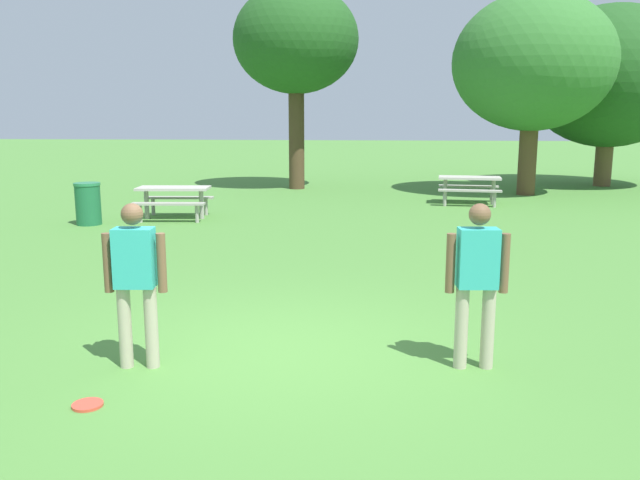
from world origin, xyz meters
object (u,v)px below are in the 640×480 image
Objects in this scene: frisbee at (88,405)px; trash_can_beside_table at (88,204)px; person_catcher at (477,275)px; picnic_table_near at (174,196)px; tree_broad_center at (533,63)px; picnic_table_far at (469,184)px; tree_far_right at (610,77)px; tree_tall_left at (296,41)px; person_thrower at (135,275)px.

frisbee is 0.27× the size of trash_can_beside_table.
person_catcher is 10.75m from picnic_table_near.
tree_broad_center is at bearing 31.13° from picnic_table_near.
picnic_table_far is (7.46, 3.37, 0.00)m from picnic_table_near.
tree_far_right is (3.28, 2.94, -0.27)m from tree_broad_center.
tree_tall_left is 1.08× the size of tree_far_right.
trash_can_beside_table is at bearing -148.48° from picnic_table_near.
picnic_table_far is 7.66m from tree_tall_left.
tree_tall_left is 7.53m from tree_broad_center.
tree_tall_left reaches higher than tree_broad_center.
trash_can_beside_table is (-7.56, 7.96, -0.46)m from person_catcher.
trash_can_beside_table is at bearing -115.86° from tree_tall_left.
tree_far_right is at bearing 68.60° from person_catcher.
person_catcher is at bearing -111.40° from tree_far_right.
picnic_table_far is (5.00, 13.55, 0.55)m from frisbee.
tree_far_right is at bearing 41.91° from tree_broad_center.
tree_far_right is at bearing 44.85° from picnic_table_far.
person_catcher is 10.98m from trash_can_beside_table.
tree_broad_center is (11.21, 6.79, 3.55)m from trash_can_beside_table.
picnic_table_near is 0.99× the size of picnic_table_far.
trash_can_beside_table is 0.14× the size of tree_tall_left.
picnic_table_near is 0.29× the size of tree_far_right.
picnic_table_far is 10.14m from trash_can_beside_table.
person_catcher is 16.71m from tree_tall_left.
person_catcher is 0.27× the size of tree_broad_center.
tree_far_right is (10.69, 1.88, -1.09)m from tree_tall_left.
tree_broad_center is at bearing 76.09° from person_catcher.
trash_can_beside_table is (-9.13, -4.40, -0.08)m from picnic_table_far.
person_catcher is 19.20m from tree_far_right.
person_thrower is 13.55m from picnic_table_far.
picnic_table_near is at bearing 123.21° from person_catcher.
frisbee is at bearing -76.42° from picnic_table_near.
picnic_table_far is 8.21m from tree_far_right.
trash_can_beside_table is at bearing -154.28° from picnic_table_far.
tree_far_right reaches higher than frisbee.
person_thrower is 6.22× the size of frisbee.
tree_far_right is at bearing 34.18° from picnic_table_near.
tree_broad_center reaches higher than person_catcher.
tree_broad_center reaches higher than frisbee.
frisbee is 14.45m from picnic_table_far.
trash_can_beside_table is (-4.26, 8.24, -0.46)m from person_thrower.
tree_tall_left is (2.13, 6.82, 4.30)m from picnic_table_near.
picnic_table_near reaches higher than frisbee.
person_thrower reaches higher than trash_can_beside_table.
tree_broad_center is (6.95, 15.03, 3.09)m from person_thrower.
person_thrower is 20.86m from tree_far_right.
tree_tall_left reaches higher than frisbee.
tree_tall_left is at bearing 103.37° from person_catcher.
tree_far_right is at bearing 60.36° from person_thrower.
tree_broad_center is 0.99× the size of tree_far_right.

